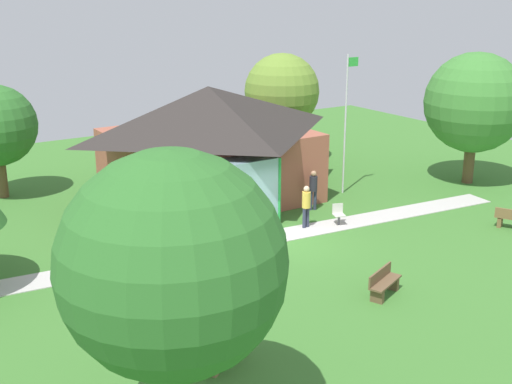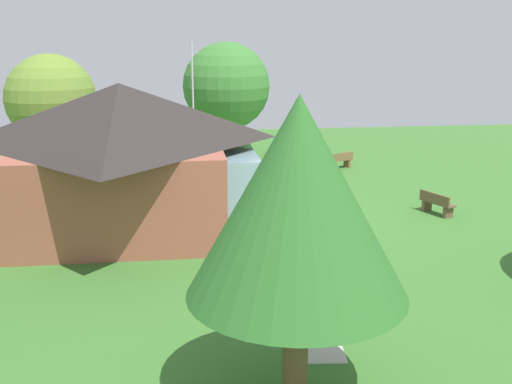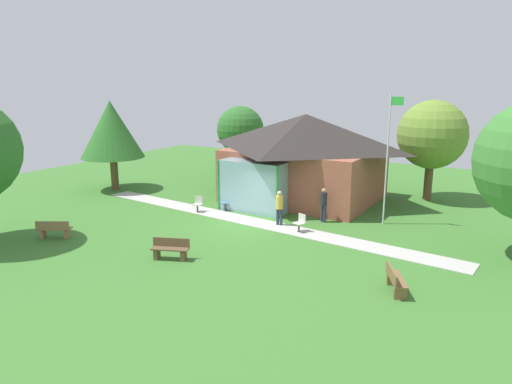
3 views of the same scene
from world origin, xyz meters
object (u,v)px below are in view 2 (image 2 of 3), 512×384
at_px(bench_lawn_far_right, 340,161).
at_px(tree_behind_pavilion_right, 51,100).
at_px(bench_front_center, 437,204).
at_px(patio_chair_lawn_spare, 276,189).
at_px(visitor_near_flagpole, 226,175).
at_px(patio_chair_porch_left, 260,229).
at_px(tree_west_hedge, 298,199).
at_px(tree_east_hedge, 226,86).
at_px(patio_chair_west, 298,238).
at_px(flagpole, 193,109).
at_px(pavilion, 126,152).
at_px(visitor_on_path, 271,183).

bearing_deg(bench_lawn_far_right, tree_behind_pavilion_right, 159.95).
height_order(bench_front_center, patio_chair_lawn_spare, patio_chair_lawn_spare).
bearing_deg(tree_behind_pavilion_right, visitor_near_flagpole, -115.52).
height_order(bench_front_center, bench_lawn_far_right, same).
distance_m(patio_chair_porch_left, tree_west_hedge, 9.77).
bearing_deg(tree_behind_pavilion_right, bench_front_center, -114.06).
bearing_deg(patio_chair_porch_left, tree_west_hedge, -31.77).
xyz_separation_m(visitor_near_flagpole, tree_west_hedge, (-14.59, -0.13, 2.89)).
bearing_deg(tree_behind_pavilion_right, patio_chair_lawn_spare, -112.08).
xyz_separation_m(tree_west_hedge, tree_east_hedge, (23.53, -0.64, 0.02)).
xyz_separation_m(bench_front_center, patio_chair_west, (-3.29, 6.05, 0.01)).
relative_size(patio_chair_west, visitor_near_flagpole, 0.49).
distance_m(bench_front_center, tree_east_hedge, 14.51).
bearing_deg(tree_behind_pavilion_right, flagpole, -97.74).
relative_size(pavilion, bench_lawn_far_right, 5.93).
distance_m(bench_lawn_far_right, tree_behind_pavilion_right, 14.26).
bearing_deg(patio_chair_porch_left, bench_lawn_far_right, 124.18).
xyz_separation_m(pavilion, visitor_near_flagpole, (2.90, -3.77, -1.62)).
relative_size(visitor_near_flagpole, tree_behind_pavilion_right, 0.30).
bearing_deg(patio_chair_porch_left, patio_chair_west, 16.97).
bearing_deg(bench_lawn_far_right, patio_chair_porch_left, -144.31).
relative_size(flagpole, patio_chair_porch_left, 7.39).
bearing_deg(patio_chair_porch_left, tree_east_hedge, 151.40).
bearing_deg(bench_lawn_far_right, patio_chair_west, -137.73).
bearing_deg(flagpole, tree_behind_pavilion_right, 82.26).
bearing_deg(patio_chair_west, bench_lawn_far_right, 146.11).
relative_size(tree_west_hedge, tree_behind_pavilion_right, 0.98).
bearing_deg(bench_front_center, visitor_near_flagpole, -134.84).
bearing_deg(tree_east_hedge, visitor_on_path, -175.25).
distance_m(bench_front_center, tree_behind_pavilion_right, 17.10).
xyz_separation_m(bench_front_center, patio_chair_lawn_spare, (2.95, 5.73, 0.01)).
height_order(pavilion, patio_chair_lawn_spare, pavilion).
distance_m(bench_lawn_far_right, patio_chair_porch_left, 12.03).
height_order(pavilion, tree_east_hedge, tree_east_hedge).
relative_size(visitor_on_path, tree_west_hedge, 0.30).
distance_m(bench_front_center, patio_chair_porch_left, 7.46).
height_order(flagpole, patio_chair_lawn_spare, flagpole).
bearing_deg(pavilion, bench_lawn_far_right, -51.06).
distance_m(bench_lawn_far_right, tree_west_hedge, 21.00).
bearing_deg(patio_chair_porch_left, patio_chair_lawn_spare, 136.71).
bearing_deg(patio_chair_lawn_spare, patio_chair_west, 17.19).
bearing_deg(visitor_near_flagpole, patio_chair_porch_left, -146.97).
distance_m(patio_chair_west, tree_east_hedge, 15.90).
bearing_deg(bench_lawn_far_right, patio_chair_lawn_spare, -154.00).
distance_m(flagpole, patio_chair_porch_left, 8.96).
xyz_separation_m(bench_lawn_far_right, patio_chair_porch_left, (-10.67, 5.56, 0.01)).
height_order(pavilion, patio_chair_porch_left, pavilion).
bearing_deg(bench_lawn_far_right, bench_front_center, -106.32).
height_order(flagpole, bench_front_center, flagpole).
relative_size(bench_lawn_far_right, patio_chair_lawn_spare, 1.79).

